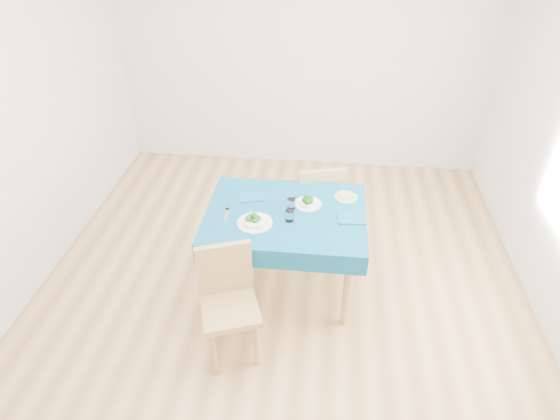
# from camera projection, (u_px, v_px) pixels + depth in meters

# --- Properties ---
(room_shell) EXTENTS (4.02, 4.52, 2.73)m
(room_shell) POSITION_uv_depth(u_px,v_px,m) (280.00, 147.00, 3.03)
(room_shell) COLOR #A17243
(room_shell) RESTS_ON ground
(table) EXTENTS (1.17, 0.89, 0.76)m
(table) POSITION_uv_depth(u_px,v_px,m) (285.00, 252.00, 3.67)
(table) COLOR navy
(table) RESTS_ON ground
(chair_near) EXTENTS (0.49, 0.51, 0.93)m
(chair_near) POSITION_uv_depth(u_px,v_px,m) (230.00, 305.00, 3.09)
(chair_near) COLOR #A7824E
(chair_near) RESTS_ON ground
(chair_far) EXTENTS (0.52, 0.54, 1.00)m
(chair_far) POSITION_uv_depth(u_px,v_px,m) (316.00, 194.00, 4.12)
(chair_far) COLOR #A7824E
(chair_far) RESTS_ON ground
(bowl_near) EXTENTS (0.25, 0.25, 0.08)m
(bowl_near) POSITION_uv_depth(u_px,v_px,m) (255.00, 219.00, 3.32)
(bowl_near) COLOR white
(bowl_near) RESTS_ON table
(bowl_far) EXTENTS (0.21, 0.21, 0.06)m
(bowl_far) POSITION_uv_depth(u_px,v_px,m) (308.00, 201.00, 3.52)
(bowl_far) COLOR white
(bowl_far) RESTS_ON table
(fork_near) EXTENTS (0.04, 0.18, 0.00)m
(fork_near) POSITION_uv_depth(u_px,v_px,m) (226.00, 215.00, 3.43)
(fork_near) COLOR silver
(fork_near) RESTS_ON table
(knife_near) EXTENTS (0.04, 0.21, 0.00)m
(knife_near) POSITION_uv_depth(u_px,v_px,m) (264.00, 224.00, 3.33)
(knife_near) COLOR silver
(knife_near) RESTS_ON table
(fork_far) EXTENTS (0.08, 0.15, 0.00)m
(fork_far) POSITION_uv_depth(u_px,v_px,m) (297.00, 203.00, 3.56)
(fork_far) COLOR silver
(fork_far) RESTS_ON table
(knife_far) EXTENTS (0.04, 0.21, 0.00)m
(knife_far) POSITION_uv_depth(u_px,v_px,m) (352.00, 216.00, 3.42)
(knife_far) COLOR silver
(knife_far) RESTS_ON table
(napkin_near) EXTENTS (0.21, 0.17, 0.01)m
(napkin_near) POSITION_uv_depth(u_px,v_px,m) (251.00, 197.00, 3.61)
(napkin_near) COLOR #0E5278
(napkin_near) RESTS_ON table
(napkin_far) EXTENTS (0.21, 0.15, 0.01)m
(napkin_far) POSITION_uv_depth(u_px,v_px,m) (352.00, 219.00, 3.38)
(napkin_far) COLOR #0E5278
(napkin_far) RESTS_ON table
(tumbler_center) EXTENTS (0.06, 0.06, 0.08)m
(tumbler_center) POSITION_uv_depth(u_px,v_px,m) (291.00, 204.00, 3.48)
(tumbler_center) COLOR white
(tumbler_center) RESTS_ON table
(tumbler_side) EXTENTS (0.06, 0.06, 0.08)m
(tumbler_side) POSITION_uv_depth(u_px,v_px,m) (290.00, 216.00, 3.35)
(tumbler_side) COLOR white
(tumbler_side) RESTS_ON table
(side_plate) EXTENTS (0.18, 0.18, 0.01)m
(side_plate) POSITION_uv_depth(u_px,v_px,m) (346.00, 197.00, 3.62)
(side_plate) COLOR #AFE46F
(side_plate) RESTS_ON table
(bread_slice) EXTENTS (0.13, 0.13, 0.01)m
(bread_slice) POSITION_uv_depth(u_px,v_px,m) (346.00, 196.00, 3.61)
(bread_slice) COLOR beige
(bread_slice) RESTS_ON side_plate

